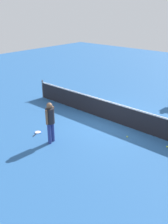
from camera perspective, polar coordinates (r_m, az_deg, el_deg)
name	(u,v)px	position (r m, az deg, el deg)	size (l,w,h in m)	color
ground_plane	(111,121)	(11.61, 6.50, -2.16)	(40.00, 40.00, 0.00)	#265693
court_net	(112,112)	(11.40, 6.61, 0.11)	(10.09, 0.09, 1.07)	#4C4C51
player_near_side	(50,119)	(9.45, -7.99, -1.74)	(0.41, 0.53, 1.70)	navy
tennis_racket_near_player	(38,132)	(10.70, -10.89, -4.74)	(0.41, 0.61, 0.03)	blue
tennis_ball_by_net	(167,147)	(10.00, 19.02, -7.74)	(0.07, 0.07, 0.07)	#C6E033
tennis_ball_midcourt	(127,137)	(10.30, 10.18, -5.75)	(0.07, 0.07, 0.07)	#C6E033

